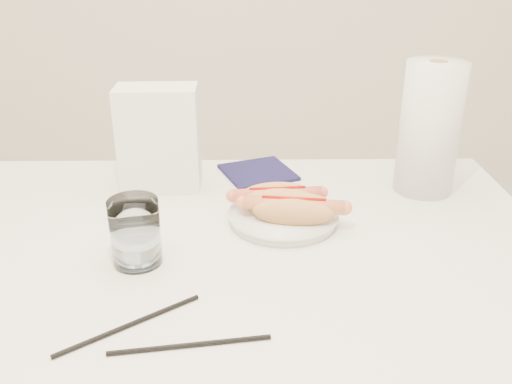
{
  "coord_description": "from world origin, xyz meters",
  "views": [
    {
      "loc": [
        0.07,
        -0.82,
        1.23
      ],
      "look_at": [
        0.08,
        0.06,
        0.82
      ],
      "focal_mm": 39.22,
      "sensor_mm": 36.0,
      "label": 1
    }
  ],
  "objects_px": {
    "water_glass": "(135,232)",
    "paper_towel_roll": "(430,128)",
    "hotdog_left": "(277,198)",
    "napkin_box": "(159,139)",
    "hotdog_right": "(294,209)",
    "plate": "(283,218)",
    "table": "(209,276)"
  },
  "relations": [
    {
      "from": "table",
      "to": "water_glass",
      "type": "height_order",
      "value": "water_glass"
    },
    {
      "from": "hotdog_right",
      "to": "water_glass",
      "type": "relative_size",
      "value": 1.65
    },
    {
      "from": "hotdog_right",
      "to": "plate",
      "type": "bearing_deg",
      "value": 130.31
    },
    {
      "from": "table",
      "to": "paper_towel_roll",
      "type": "height_order",
      "value": "paper_towel_roll"
    },
    {
      "from": "hotdog_right",
      "to": "napkin_box",
      "type": "distance_m",
      "value": 0.33
    },
    {
      "from": "plate",
      "to": "hotdog_right",
      "type": "bearing_deg",
      "value": -57.37
    },
    {
      "from": "hotdog_left",
      "to": "hotdog_right",
      "type": "xyz_separation_m",
      "value": [
        0.03,
        -0.05,
        0.0
      ]
    },
    {
      "from": "hotdog_right",
      "to": "water_glass",
      "type": "distance_m",
      "value": 0.28
    },
    {
      "from": "hotdog_right",
      "to": "napkin_box",
      "type": "relative_size",
      "value": 0.85
    },
    {
      "from": "napkin_box",
      "to": "paper_towel_roll",
      "type": "height_order",
      "value": "paper_towel_roll"
    },
    {
      "from": "hotdog_left",
      "to": "water_glass",
      "type": "height_order",
      "value": "water_glass"
    },
    {
      "from": "hotdog_left",
      "to": "paper_towel_roll",
      "type": "height_order",
      "value": "paper_towel_roll"
    },
    {
      "from": "hotdog_left",
      "to": "plate",
      "type": "bearing_deg",
      "value": -73.24
    },
    {
      "from": "hotdog_right",
      "to": "hotdog_left",
      "type": "bearing_deg",
      "value": 124.66
    },
    {
      "from": "paper_towel_roll",
      "to": "napkin_box",
      "type": "bearing_deg",
      "value": 177.71
    },
    {
      "from": "water_glass",
      "to": "paper_towel_roll",
      "type": "relative_size",
      "value": 0.41
    },
    {
      "from": "napkin_box",
      "to": "paper_towel_roll",
      "type": "xyz_separation_m",
      "value": [
        0.54,
        -0.02,
        0.03
      ]
    },
    {
      "from": "table",
      "to": "paper_towel_roll",
      "type": "relative_size",
      "value": 4.55
    },
    {
      "from": "table",
      "to": "plate",
      "type": "bearing_deg",
      "value": 32.45
    },
    {
      "from": "hotdog_right",
      "to": "table",
      "type": "bearing_deg",
      "value": -150.66
    },
    {
      "from": "water_glass",
      "to": "napkin_box",
      "type": "distance_m",
      "value": 0.3
    },
    {
      "from": "hotdog_left",
      "to": "napkin_box",
      "type": "height_order",
      "value": "napkin_box"
    },
    {
      "from": "hotdog_left",
      "to": "hotdog_right",
      "type": "relative_size",
      "value": 0.93
    },
    {
      "from": "hotdog_right",
      "to": "water_glass",
      "type": "xyz_separation_m",
      "value": [
        -0.26,
        -0.11,
        0.02
      ]
    },
    {
      "from": "hotdog_left",
      "to": "water_glass",
      "type": "distance_m",
      "value": 0.28
    },
    {
      "from": "plate",
      "to": "table",
      "type": "bearing_deg",
      "value": -147.55
    },
    {
      "from": "hotdog_right",
      "to": "paper_towel_roll",
      "type": "distance_m",
      "value": 0.34
    },
    {
      "from": "plate",
      "to": "paper_towel_roll",
      "type": "height_order",
      "value": "paper_towel_roll"
    },
    {
      "from": "water_glass",
      "to": "napkin_box",
      "type": "height_order",
      "value": "napkin_box"
    },
    {
      "from": "plate",
      "to": "paper_towel_roll",
      "type": "distance_m",
      "value": 0.35
    },
    {
      "from": "napkin_box",
      "to": "water_glass",
      "type": "bearing_deg",
      "value": -91.01
    },
    {
      "from": "table",
      "to": "hotdog_right",
      "type": "height_order",
      "value": "hotdog_right"
    }
  ]
}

